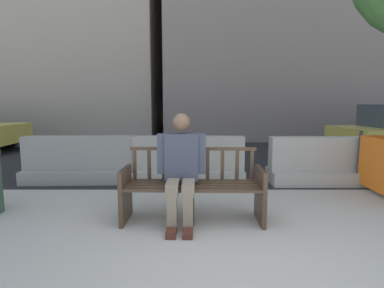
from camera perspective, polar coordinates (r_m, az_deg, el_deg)
ground_plane at (r=2.63m, az=12.11°, el=-25.31°), size 200.00×200.00×0.00m
street_asphalt at (r=10.96m, az=2.55°, el=0.23°), size 120.00×12.00×0.01m
street_bench at (r=3.69m, az=0.04°, el=-8.55°), size 1.70×0.56×0.88m
seated_person at (r=3.56m, az=-2.13°, el=-4.26°), size 0.58×0.73×1.31m
jersey_barrier_centre at (r=5.49m, az=-0.73°, el=-3.73°), size 2.01×0.71×0.84m
jersey_barrier_left at (r=5.89m, az=-20.49°, el=-3.44°), size 2.02×0.76×0.84m
jersey_barrier_right at (r=5.90m, az=23.98°, el=-3.60°), size 2.00×0.69×0.84m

